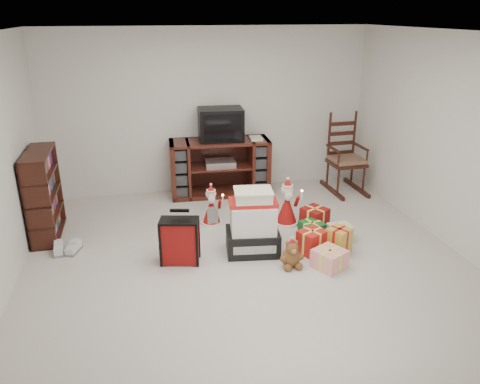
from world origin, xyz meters
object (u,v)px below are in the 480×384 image
rocking_chair (344,163)px  red_suitcase (180,241)px  tv_stand (220,167)px  crt_television (221,124)px  santa_figurine (287,207)px  gift_cluster (324,236)px  mrs_claus_figurine (211,209)px  teddy_bear (291,255)px  bookshelf (44,196)px  gift_pile (253,226)px  sneaker_pair (66,249)px

rocking_chair → red_suitcase: rocking_chair is taller
tv_stand → crt_television: (0.03, 0.02, 0.67)m
santa_figurine → gift_cluster: santa_figurine is taller
mrs_claus_figurine → crt_television: size_ratio=0.83×
tv_stand → teddy_bear: tv_stand is taller
red_suitcase → gift_cluster: red_suitcase is taller
red_suitcase → mrs_claus_figurine: red_suitcase is taller
mrs_claus_figurine → santa_figurine: bearing=-13.2°
bookshelf → red_suitcase: size_ratio=1.77×
bookshelf → teddy_bear: bearing=-27.8°
bookshelf → gift_pile: size_ratio=1.44×
mrs_claus_figurine → sneaker_pair: size_ratio=1.71×
santa_figurine → gift_pile: bearing=-134.3°
rocking_chair → santa_figurine: (-1.30, -1.07, -0.18)m
tv_stand → santa_figurine: bearing=-60.4°
gift_cluster → mrs_claus_figurine: bearing=142.6°
bookshelf → gift_pile: (2.44, -1.03, -0.20)m
tv_stand → crt_television: size_ratio=2.25×
bookshelf → sneaker_pair: 0.79m
tv_stand → rocking_chair: rocking_chair is taller
rocking_chair → mrs_claus_figurine: (-2.28, -0.84, -0.22)m
bookshelf → rocking_chair: bearing=9.0°
rocking_chair → teddy_bear: (-1.60, -2.15, -0.30)m
gift_cluster → red_suitcase: bearing=-179.9°
red_suitcase → tv_stand: bearing=80.8°
rocking_chair → tv_stand: bearing=170.8°
tv_stand → santa_figurine: (0.66, -1.33, -0.18)m
gift_pile → teddy_bear: 0.58m
gift_pile → sneaker_pair: gift_pile is taller
tv_stand → crt_television: bearing=38.1°
rocking_chair → santa_figurine: size_ratio=1.95×
red_suitcase → gift_pile: bearing=17.1°
rocking_chair → crt_television: 2.06m
mrs_claus_figurine → sneaker_pair: 1.88m
crt_television → rocking_chair: bearing=-4.4°
gift_pile → crt_television: crt_television is taller
rocking_chair → mrs_claus_figurine: size_ratio=2.24×
teddy_bear → sneaker_pair: size_ratio=0.96×
teddy_bear → mrs_claus_figurine: size_ratio=0.56×
rocking_chair → sneaker_pair: (-4.11, -1.25, -0.39)m
gift_pile → teddy_bear: (0.34, -0.43, -0.20)m
tv_stand → red_suitcase: (-0.84, -2.04, -0.16)m
red_suitcase → gift_cluster: size_ratio=0.55×
mrs_claus_figurine → bookshelf: bearing=176.0°
santa_figurine → sneaker_pair: 2.82m
gift_cluster → crt_television: size_ratio=1.68×
bookshelf → mrs_claus_figurine: size_ratio=1.95×
teddy_bear → gift_cluster: bearing=34.4°
bookshelf → teddy_bear: (2.77, -1.46, -0.39)m
rocking_chair → gift_cluster: 2.09m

